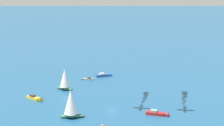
# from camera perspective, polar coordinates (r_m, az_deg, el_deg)

# --- Properties ---
(ground_plane) EXTENTS (2000.00, 2000.00, 0.00)m
(ground_plane) POSITION_cam_1_polar(r_m,az_deg,el_deg) (158.81, 0.02, -7.56)
(ground_plane) COLOR #1E517A
(sailboat_near_centre) EXTENTS (9.87, 7.49, 12.62)m
(sailboat_near_centre) POSITION_cam_1_polar(r_m,az_deg,el_deg) (189.64, -7.53, -2.56)
(sailboat_near_centre) COLOR #33704C
(sailboat_near_centre) RESTS_ON ground_plane
(sailboat_far_port) EXTENTS (10.69, 6.20, 13.54)m
(sailboat_far_port) POSITION_cam_1_polar(r_m,az_deg,el_deg) (149.49, -6.54, -6.40)
(sailboat_far_port) COLOR #33704C
(sailboat_far_port) RESTS_ON ground_plane
(motorboat_inshore) EXTENTS (7.24, 3.13, 2.04)m
(motorboat_inshore) POSITION_cam_1_polar(r_m,az_deg,el_deg) (209.59, -4.00, -2.54)
(motorboat_inshore) COLOR #9E9993
(motorboat_inshore) RESTS_ON ground_plane
(motorboat_offshore) EXTENTS (9.10, 8.22, 2.84)m
(motorboat_offshore) POSITION_cam_1_polar(r_m,az_deg,el_deg) (176.86, -12.12, -5.50)
(motorboat_offshore) COLOR gold
(motorboat_offshore) RESTS_ON ground_plane
(motorboat_trailing) EXTENTS (9.85, 5.39, 2.78)m
(motorboat_trailing) POSITION_cam_1_polar(r_m,az_deg,el_deg) (154.21, 7.38, -7.98)
(motorboat_trailing) COLOR #B21E1E
(motorboat_trailing) RESTS_ON ground_plane
(motorboat_ahead) EXTENTS (9.94, 5.90, 2.82)m
(motorboat_ahead) POSITION_cam_1_polar(r_m,az_deg,el_deg) (217.08, -1.18, -1.94)
(motorboat_ahead) COLOR #23478C
(motorboat_ahead) RESTS_ON ground_plane
(marker_buoy) EXTENTS (1.10, 1.10, 2.10)m
(marker_buoy) POSITION_cam_1_polar(r_m,az_deg,el_deg) (141.47, -1.46, -9.92)
(marker_buoy) COLOR orange
(marker_buoy) RESTS_ON ground_plane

